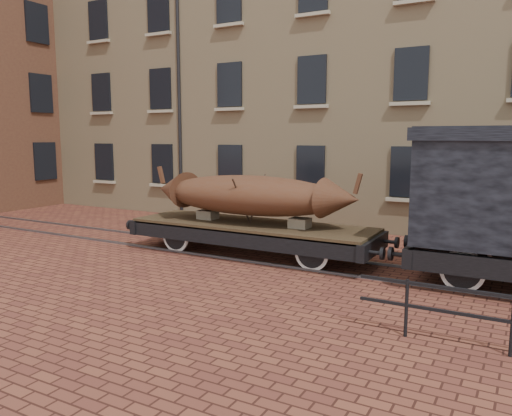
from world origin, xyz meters
The scene contains 5 objects.
ground centered at (0.00, 0.00, 0.00)m, with size 90.00×90.00×0.00m, color #592A20.
warehouse_cream centered at (3.00, 9.99, 7.00)m, with size 40.00×10.19×14.00m.
rail_track centered at (0.00, 0.00, 0.03)m, with size 30.00×1.52×0.06m.
flatcar_wagon centered at (-2.19, 0.00, 0.75)m, with size 7.95×2.16×1.20m.
iron_boat centered at (-2.24, 0.00, 1.74)m, with size 6.42×1.93×1.54m.
Camera 1 is at (4.73, -12.12, 3.38)m, focal length 35.00 mm.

